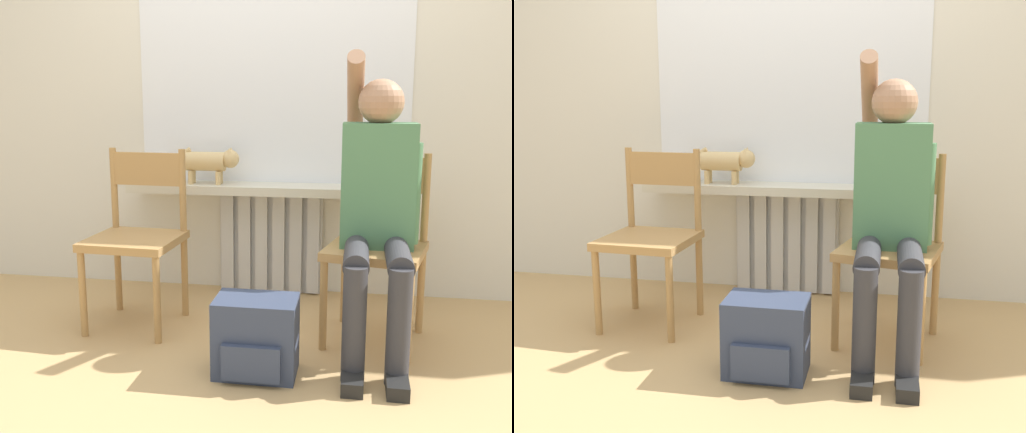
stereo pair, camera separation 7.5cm
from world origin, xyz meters
The scene contains 10 objects.
ground_plane centered at (0.00, 0.00, 0.00)m, with size 12.00×12.00×0.00m, color tan.
wall_with_window centered at (0.00, 1.23, 1.35)m, with size 7.00×0.06×2.70m.
radiator centered at (0.00, 1.15, 0.31)m, with size 0.62×0.08×0.62m.
windowsill centered at (0.00, 1.07, 0.65)m, with size 1.67×0.26×0.05m.
window_glass centered at (0.00, 1.20, 1.36)m, with size 1.60×0.01×1.38m.
chair_left centered at (-0.60, 0.51, 0.48)m, with size 0.47×0.47×0.91m.
chair_right centered at (0.61, 0.51, 0.48)m, with size 0.53×0.53×0.91m.
person centered at (0.61, 0.39, 0.70)m, with size 0.36×1.02×1.38m.
cat centered at (-0.34, 1.05, 0.81)m, with size 0.44×0.11×0.22m.
backpack centered at (0.10, 0.03, 0.17)m, with size 0.35×0.27×0.34m.
Camera 2 is at (0.59, -2.33, 1.17)m, focal length 42.00 mm.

